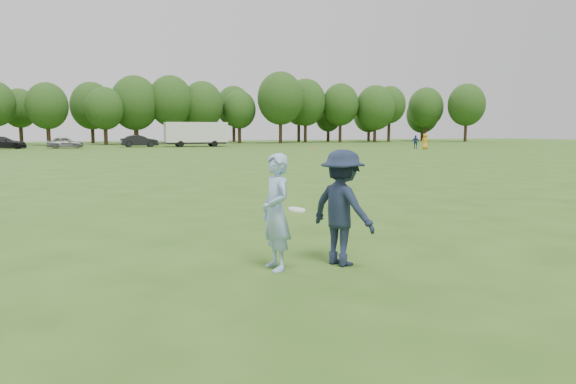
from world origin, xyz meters
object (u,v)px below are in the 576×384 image
object	(u,v)px
car_d	(3,143)
car_e	(65,143)
player_far_c	(425,141)
thrower	(276,212)
player_far_b	(415,142)
field_cone	(314,147)
car_f	(139,141)
defender	(342,208)
cargo_trailer	(196,133)

from	to	relation	value
car_d	car_e	size ratio (longest dim) A/B	1.23
player_far_c	car_e	bearing A→B (deg)	-10.62
thrower	player_far_b	world-z (taller)	thrower
thrower	car_e	xyz separation A→B (m)	(-6.27, 59.26, -0.22)
player_far_c	car_e	size ratio (longest dim) A/B	0.44
field_cone	car_e	bearing A→B (deg)	158.17
car_e	field_cone	bearing A→B (deg)	-110.47
car_d	car_f	size ratio (longest dim) A/B	1.07
defender	player_far_b	distance (m)	53.27
thrower	car_e	world-z (taller)	thrower
player_far_c	field_cone	xyz separation A→B (m)	(-11.22, 6.02, -0.75)
player_far_b	player_far_c	distance (m)	1.27
player_far_b	car_d	distance (m)	47.89
car_d	car_f	bearing A→B (deg)	-83.61
defender	player_far_c	bearing A→B (deg)	-59.17
thrower	car_f	world-z (taller)	thrower
player_far_b	cargo_trailer	distance (m)	28.10
car_f	player_far_c	bearing A→B (deg)	-128.64
player_far_b	car_d	xyz separation A→B (m)	(-44.91, 16.63, -0.08)
field_cone	player_far_b	bearing A→B (deg)	-24.53
car_d	cargo_trailer	size ratio (longest dim) A/B	0.55
car_f	car_e	bearing A→B (deg)	98.16
player_far_b	car_e	bearing A→B (deg)	-159.86
defender	car_e	xyz separation A→B (m)	(-7.38, 59.35, -0.25)
cargo_trailer	car_d	bearing A→B (deg)	-179.19
defender	cargo_trailer	xyz separation A→B (m)	(8.44, 60.39, 0.84)
car_e	field_cone	world-z (taller)	car_e
player_far_c	cargo_trailer	bearing A→B (deg)	-25.14
thrower	player_far_b	xyz separation A→B (m)	(31.94, 43.36, -0.12)
car_e	defender	bearing A→B (deg)	-171.55
defender	field_cone	size ratio (longest dim) A/B	6.26
player_far_b	field_cone	world-z (taller)	player_far_b
player_far_c	car_e	world-z (taller)	player_far_c
thrower	cargo_trailer	bearing A→B (deg)	165.03
player_far_b	car_f	size ratio (longest dim) A/B	0.34
thrower	car_f	bearing A→B (deg)	171.76
car_d	car_e	xyz separation A→B (m)	(6.70, -0.73, -0.03)
thrower	defender	bearing A→B (deg)	79.45
thrower	car_d	world-z (taller)	thrower
player_far_b	cargo_trailer	xyz separation A→B (m)	(-22.40, 16.95, 0.98)
car_e	field_cone	xyz separation A→B (m)	(27.54, -11.03, -0.54)
car_e	player_far_b	bearing A→B (deg)	-111.23
thrower	player_far_c	xyz separation A→B (m)	(32.48, 42.20, -0.02)
player_far_b	car_d	size ratio (longest dim) A/B	0.32
thrower	player_far_b	distance (m)	53.85
field_cone	cargo_trailer	distance (m)	16.91
thrower	car_d	bearing A→B (deg)	-173.77
thrower	player_far_b	size ratio (longest dim) A/B	1.14
player_far_c	cargo_trailer	size ratio (longest dim) A/B	0.20
player_far_c	field_cone	size ratio (longest dim) A/B	5.98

